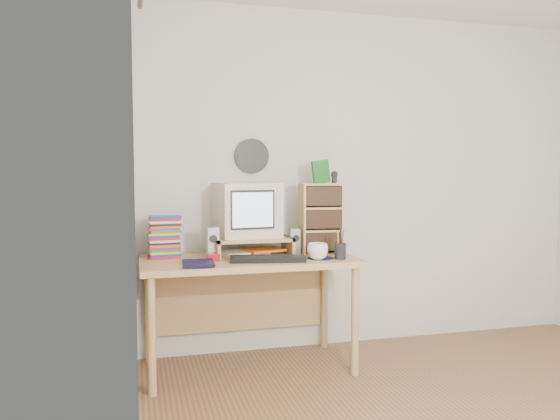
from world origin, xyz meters
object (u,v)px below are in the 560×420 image
mug (318,251)px  diary (183,262)px  crt_monitor (248,210)px  dvd_stack (164,237)px  keyboard (268,259)px  desk (247,276)px  cd_rack (321,218)px

mug → diary: 0.87m
crt_monitor → dvd_stack: bearing=173.9°
keyboard → diary: (-0.54, -0.03, 0.01)m
mug → crt_monitor: bearing=138.6°
desk → mug: size_ratio=10.39×
desk → diary: size_ratio=6.07×
dvd_stack → cd_rack: cd_rack is taller
mug → cd_rack: bearing=66.6°
desk → dvd_stack: (-0.54, 0.08, 0.27)m
mug → diary: size_ratio=0.58×
crt_monitor → cd_rack: 0.52m
desk → diary: (-0.45, -0.26, 0.16)m
crt_monitor → dvd_stack: crt_monitor is taller
desk → cd_rack: bearing=3.1°
desk → dvd_stack: 0.61m
keyboard → mug: mug is taller
keyboard → dvd_stack: (-0.63, 0.31, 0.12)m
dvd_stack → crt_monitor: bearing=-3.8°
crt_monitor → cd_rack: size_ratio=0.80×
desk → keyboard: keyboard is taller
keyboard → diary: 0.54m
desk → cd_rack: cd_rack is taller
crt_monitor → dvd_stack: 0.59m
dvd_stack → diary: dvd_stack is taller
keyboard → cd_rack: size_ratio=0.97×
cd_rack → crt_monitor: bearing=177.7°
crt_monitor → diary: size_ratio=1.70×
crt_monitor → keyboard: 0.44m
mug → diary: bearing=-179.4°
desk → keyboard: 0.29m
diary → dvd_stack: bearing=108.5°
dvd_stack → cd_rack: (1.08, -0.05, 0.10)m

